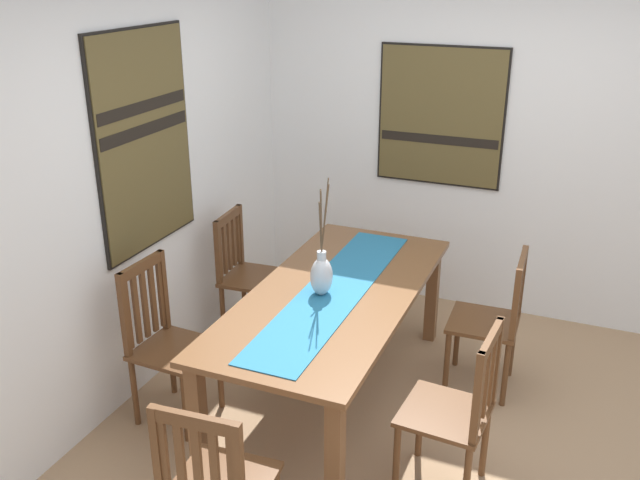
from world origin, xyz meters
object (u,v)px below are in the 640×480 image
at_px(painting_on_back_wall, 144,141).
at_px(painting_on_side_wall, 441,117).
at_px(dining_table, 334,306).
at_px(chair_1, 493,320).
at_px(centerpiece_vase, 322,274).
at_px(chair_3, 456,410).
at_px(chair_0, 247,272).
at_px(chair_2, 165,339).

distance_m(painting_on_back_wall, painting_on_side_wall, 2.21).
relative_size(dining_table, chair_1, 2.21).
relative_size(dining_table, centerpiece_vase, 2.79).
xyz_separation_m(chair_3, painting_on_back_wall, (0.42, 2.04, 1.08)).
relative_size(chair_0, painting_on_side_wall, 0.90).
distance_m(centerpiece_vase, chair_1, 1.15).
bearing_deg(painting_on_side_wall, chair_0, 134.99).
relative_size(chair_1, painting_on_back_wall, 0.71).
relative_size(dining_table, chair_0, 2.22).
xyz_separation_m(chair_1, painting_on_back_wall, (-0.61, 2.05, 1.08)).
bearing_deg(dining_table, painting_on_back_wall, 95.25).
relative_size(chair_0, chair_1, 1.00).
bearing_deg(dining_table, chair_3, -121.31).
distance_m(dining_table, chair_2, 1.01).
height_order(chair_0, painting_on_back_wall, painting_on_back_wall).
height_order(dining_table, painting_on_side_wall, painting_on_side_wall).
xyz_separation_m(chair_3, painting_on_side_wall, (2.13, 0.65, 1.00)).
relative_size(chair_2, painting_on_back_wall, 0.75).
relative_size(chair_1, painting_on_side_wall, 0.90).
bearing_deg(painting_on_back_wall, centerpiece_vase, -87.73).
xyz_separation_m(chair_2, painting_on_back_wall, (0.41, 0.32, 1.06)).
xyz_separation_m(centerpiece_vase, chair_0, (0.59, 0.82, -0.38)).
relative_size(dining_table, chair_3, 2.15).
bearing_deg(centerpiece_vase, chair_0, 54.41).
relative_size(centerpiece_vase, painting_on_back_wall, 0.56).
height_order(centerpiece_vase, chair_2, centerpiece_vase).
bearing_deg(chair_3, chair_1, -0.42).
relative_size(centerpiece_vase, chair_0, 0.79).
bearing_deg(painting_on_back_wall, dining_table, -84.75).
relative_size(centerpiece_vase, chair_2, 0.75).
relative_size(dining_table, painting_on_back_wall, 1.57).
bearing_deg(centerpiece_vase, chair_1, -58.55).
bearing_deg(painting_on_side_wall, chair_3, -162.98).
relative_size(chair_1, chair_3, 0.97).
height_order(chair_3, painting_on_side_wall, painting_on_side_wall).
xyz_separation_m(chair_0, chair_3, (-1.05, -1.74, -0.00)).
distance_m(centerpiece_vase, chair_2, 0.99).
xyz_separation_m(dining_table, chair_0, (0.52, 0.87, -0.15)).
bearing_deg(dining_table, centerpiece_vase, 139.52).
bearing_deg(centerpiece_vase, painting_on_back_wall, 92.27).
bearing_deg(chair_0, centerpiece_vase, -125.59).
distance_m(centerpiece_vase, chair_3, 1.10).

